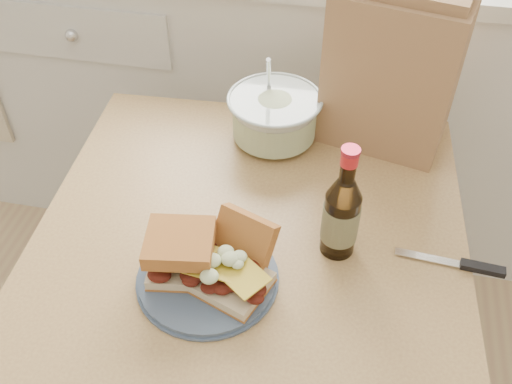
% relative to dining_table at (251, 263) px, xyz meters
% --- Properties ---
extents(cabinet_run, '(2.50, 0.64, 0.94)m').
position_rel_dining_table_xyz_m(cabinet_run, '(-0.12, 0.87, -0.12)').
color(cabinet_run, silver).
rests_on(cabinet_run, ground).
extents(dining_table, '(0.88, 0.88, 0.69)m').
position_rel_dining_table_xyz_m(dining_table, '(0.00, 0.00, 0.00)').
color(dining_table, tan).
rests_on(dining_table, ground).
extents(plate, '(0.25, 0.25, 0.02)m').
position_rel_dining_table_xyz_m(plate, '(-0.05, -0.13, 0.11)').
color(plate, '#455670').
rests_on(plate, dining_table).
extents(sandwich_left, '(0.13, 0.12, 0.09)m').
position_rel_dining_table_xyz_m(sandwich_left, '(-0.10, -0.13, 0.16)').
color(sandwich_left, beige).
rests_on(sandwich_left, plate).
extents(sandwich_right, '(0.15, 0.19, 0.10)m').
position_rel_dining_table_xyz_m(sandwich_right, '(0.00, -0.13, 0.15)').
color(sandwich_right, beige).
rests_on(sandwich_right, plate).
extents(coleslaw_bowl, '(0.21, 0.21, 0.21)m').
position_rel_dining_table_xyz_m(coleslaw_bowl, '(-0.01, 0.30, 0.16)').
color(coleslaw_bowl, '#B2C0BC').
rests_on(coleslaw_bowl, dining_table).
extents(beer_bottle, '(0.07, 0.07, 0.24)m').
position_rel_dining_table_xyz_m(beer_bottle, '(0.17, -0.01, 0.19)').
color(beer_bottle, black).
rests_on(beer_bottle, dining_table).
extents(knife, '(0.20, 0.03, 0.01)m').
position_rel_dining_table_xyz_m(knife, '(0.41, -0.01, 0.11)').
color(knife, silver).
rests_on(knife, dining_table).
extents(paper_bag, '(0.30, 0.23, 0.35)m').
position_rel_dining_table_xyz_m(paper_bag, '(0.23, 0.36, 0.28)').
color(paper_bag, '#AB7A52').
rests_on(paper_bag, dining_table).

